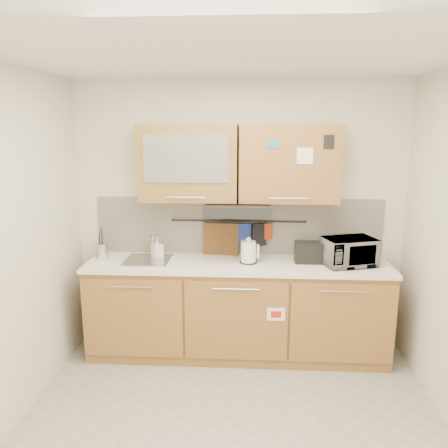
# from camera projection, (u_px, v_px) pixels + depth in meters

# --- Properties ---
(floor) EXTENTS (3.20, 3.20, 0.00)m
(floor) POSITION_uv_depth(u_px,v_px,m) (232.00, 436.00, 3.11)
(floor) COLOR #9E9993
(floor) RESTS_ON ground
(ceiling) EXTENTS (3.20, 3.20, 0.00)m
(ceiling) POSITION_uv_depth(u_px,v_px,m) (233.00, 49.00, 2.54)
(ceiling) COLOR white
(ceiling) RESTS_ON wall_back
(wall_back) EXTENTS (3.20, 0.00, 3.20)m
(wall_back) POSITION_uv_depth(u_px,v_px,m) (239.00, 216.00, 4.29)
(wall_back) COLOR silver
(wall_back) RESTS_ON ground
(base_cabinet) EXTENTS (2.80, 0.64, 0.88)m
(base_cabinet) POSITION_uv_depth(u_px,v_px,m) (237.00, 314.00, 4.18)
(base_cabinet) COLOR #AA7D3C
(base_cabinet) RESTS_ON floor
(countertop) EXTENTS (2.82, 0.62, 0.04)m
(countertop) POSITION_uv_depth(u_px,v_px,m) (237.00, 264.00, 4.07)
(countertop) COLOR white
(countertop) RESTS_ON base_cabinet
(backsplash) EXTENTS (2.80, 0.02, 0.56)m
(backsplash) POSITION_uv_depth(u_px,v_px,m) (238.00, 226.00, 4.30)
(backsplash) COLOR silver
(backsplash) RESTS_ON countertop
(upper_cabinets) EXTENTS (1.82, 0.37, 0.70)m
(upper_cabinets) POSITION_uv_depth(u_px,v_px,m) (238.00, 163.00, 4.00)
(upper_cabinets) COLOR #AA7D3C
(upper_cabinets) RESTS_ON wall_back
(range_hood) EXTENTS (0.60, 0.46, 0.10)m
(range_hood) POSITION_uv_depth(u_px,v_px,m) (238.00, 209.00, 4.02)
(range_hood) COLOR black
(range_hood) RESTS_ON upper_cabinets
(sink) EXTENTS (0.42, 0.40, 0.26)m
(sink) POSITION_uv_depth(u_px,v_px,m) (148.00, 260.00, 4.13)
(sink) COLOR silver
(sink) RESTS_ON countertop
(utensil_rail) EXTENTS (1.30, 0.02, 0.02)m
(utensil_rail) POSITION_uv_depth(u_px,v_px,m) (238.00, 221.00, 4.25)
(utensil_rail) COLOR black
(utensil_rail) RESTS_ON backsplash
(utensil_crock) EXTENTS (0.15, 0.15, 0.30)m
(utensil_crock) POSITION_uv_depth(u_px,v_px,m) (102.00, 251.00, 4.18)
(utensil_crock) COLOR silver
(utensil_crock) RESTS_ON countertop
(kettle) EXTENTS (0.18, 0.16, 0.25)m
(kettle) POSITION_uv_depth(u_px,v_px,m) (249.00, 253.00, 4.04)
(kettle) COLOR white
(kettle) RESTS_ON countertop
(toaster) EXTENTS (0.26, 0.16, 0.19)m
(toaster) POSITION_uv_depth(u_px,v_px,m) (309.00, 252.00, 4.05)
(toaster) COLOR black
(toaster) RESTS_ON countertop
(microwave) EXTENTS (0.53, 0.43, 0.25)m
(microwave) POSITION_uv_depth(u_px,v_px,m) (349.00, 252.00, 3.96)
(microwave) COLOR #999999
(microwave) RESTS_ON countertop
(soap_bottle) EXTENTS (0.13, 0.13, 0.20)m
(soap_bottle) POSITION_uv_depth(u_px,v_px,m) (157.00, 248.00, 4.19)
(soap_bottle) COLOR #999999
(soap_bottle) RESTS_ON countertop
(cutting_board) EXTENTS (0.35, 0.06, 0.43)m
(cutting_board) POSITION_uv_depth(u_px,v_px,m) (221.00, 244.00, 4.29)
(cutting_board) COLOR brown
(cutting_board) RESTS_ON utensil_rail
(oven_mitt) EXTENTS (0.13, 0.05, 0.21)m
(oven_mitt) POSITION_uv_depth(u_px,v_px,m) (244.00, 234.00, 4.26)
(oven_mitt) COLOR #213599
(oven_mitt) RESTS_ON utensil_rail
(dark_pouch) EXTENTS (0.14, 0.08, 0.22)m
(dark_pouch) POSITION_uv_depth(u_px,v_px,m) (259.00, 234.00, 4.25)
(dark_pouch) COLOR black
(dark_pouch) RESTS_ON utensil_rail
(pot_holder) EXTENTS (0.12, 0.07, 0.15)m
(pot_holder) POSITION_uv_depth(u_px,v_px,m) (266.00, 231.00, 4.24)
(pot_holder) COLOR #AB3016
(pot_holder) RESTS_ON utensil_rail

